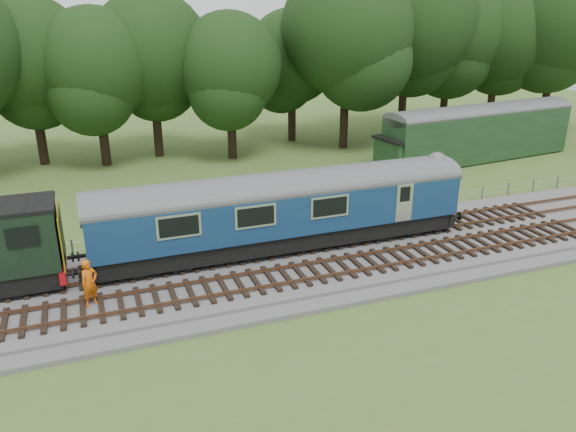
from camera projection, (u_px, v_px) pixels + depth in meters
name	position (u px, v px, depth m)	size (l,w,h in m)	color
ground	(260.00, 272.00, 25.83)	(120.00, 120.00, 0.00)	#436927
ballast	(259.00, 268.00, 25.77)	(70.00, 7.00, 0.35)	#4C4C4F
track_north	(250.00, 252.00, 26.91)	(67.20, 2.40, 0.21)	black
track_south	(271.00, 279.00, 24.28)	(67.20, 2.40, 0.21)	black
fence	(234.00, 236.00, 29.77)	(64.00, 0.12, 1.00)	#6B6054
tree_line	(176.00, 157.00, 45.09)	(70.00, 8.00, 18.00)	black
dmu_railcar	(283.00, 205.00, 26.68)	(18.05, 2.86, 3.88)	black
worker	(90.00, 283.00, 21.94)	(0.71, 0.47, 1.96)	#DA5B0B
parked_coach	(480.00, 130.00, 43.62)	(16.87, 4.68, 4.26)	#173218
shed	(400.00, 154.00, 41.05)	(3.54, 3.54, 2.54)	#173218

